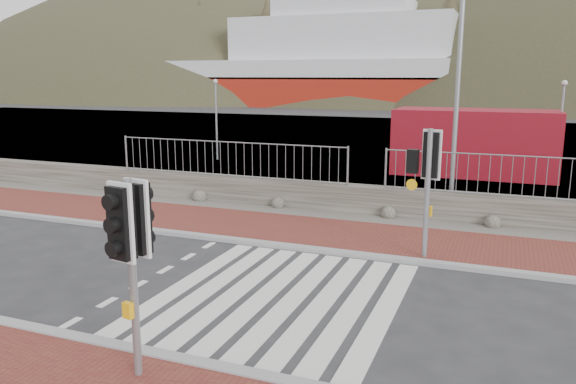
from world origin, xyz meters
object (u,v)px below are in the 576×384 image
at_px(ferry, 299,67).
at_px(streetlight, 464,61).
at_px(shipping_container, 474,142).
at_px(traffic_signal_far, 427,166).
at_px(traffic_signal_near, 131,238).

height_order(ferry, streetlight, ferry).
bearing_deg(shipping_container, ferry, 118.47).
distance_m(traffic_signal_far, streetlight, 5.37).
height_order(traffic_signal_near, streetlight, streetlight).
height_order(traffic_signal_far, streetlight, streetlight).
relative_size(ferry, traffic_signal_near, 16.88).
distance_m(traffic_signal_far, shipping_container, 12.72).
relative_size(traffic_signal_far, streetlight, 0.37).
relative_size(traffic_signal_near, shipping_container, 0.43).
bearing_deg(streetlight, ferry, 101.41).
height_order(streetlight, shipping_container, streetlight).
bearing_deg(streetlight, traffic_signal_near, -119.15).
height_order(traffic_signal_far, shipping_container, traffic_signal_far).
distance_m(ferry, traffic_signal_near, 75.46).
bearing_deg(shipping_container, streetlight, -89.64).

